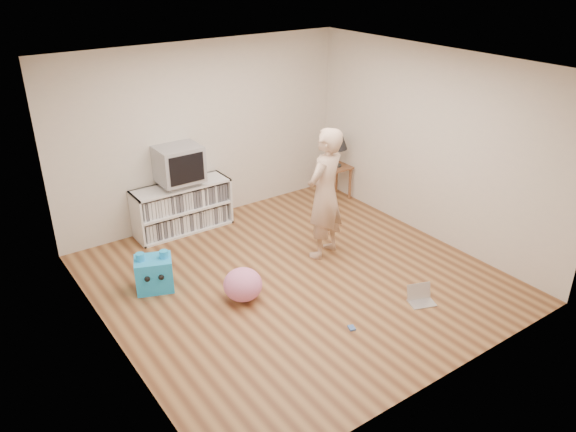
% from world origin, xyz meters
% --- Properties ---
extents(ground, '(4.50, 4.50, 0.00)m').
position_xyz_m(ground, '(0.00, 0.00, 0.00)').
color(ground, brown).
rests_on(ground, ground).
extents(walls, '(4.52, 4.52, 2.60)m').
position_xyz_m(walls, '(0.00, 0.00, 1.30)').
color(walls, silver).
rests_on(walls, ground).
extents(ceiling, '(4.50, 4.50, 0.01)m').
position_xyz_m(ceiling, '(0.00, 0.00, 2.60)').
color(ceiling, white).
rests_on(ceiling, walls).
extents(media_unit, '(1.40, 0.45, 0.70)m').
position_xyz_m(media_unit, '(-0.54, 2.04, 0.35)').
color(media_unit, white).
rests_on(media_unit, ground).
extents(dvd_deck, '(0.45, 0.35, 0.07)m').
position_xyz_m(dvd_deck, '(-0.54, 2.02, 0.73)').
color(dvd_deck, gray).
rests_on(dvd_deck, media_unit).
extents(crt_tv, '(0.60, 0.53, 0.50)m').
position_xyz_m(crt_tv, '(-0.54, 2.02, 1.02)').
color(crt_tv, '#97979B').
rests_on(crt_tv, dvd_deck).
extents(side_table, '(0.42, 0.42, 0.55)m').
position_xyz_m(side_table, '(1.99, 1.65, 0.42)').
color(side_table, brown).
rests_on(side_table, ground).
extents(table_lamp, '(0.34, 0.34, 0.52)m').
position_xyz_m(table_lamp, '(1.99, 1.65, 0.94)').
color(table_lamp, '#333333').
rests_on(table_lamp, side_table).
extents(person, '(0.74, 0.60, 1.75)m').
position_xyz_m(person, '(0.67, 0.29, 0.87)').
color(person, tan).
rests_on(person, ground).
extents(laptop, '(0.35, 0.32, 0.20)m').
position_xyz_m(laptop, '(0.89, -1.24, 0.05)').
color(laptop, silver).
rests_on(laptop, ground).
extents(playing_cards, '(0.09, 0.11, 0.02)m').
position_xyz_m(playing_cards, '(-0.10, -1.18, 0.01)').
color(playing_cards, '#476EBE').
rests_on(playing_cards, ground).
extents(plush_blue, '(0.53, 0.47, 0.50)m').
position_xyz_m(plush_blue, '(-1.51, 0.79, 0.21)').
color(plush_blue, '#1AA1FD').
rests_on(plush_blue, ground).
extents(plush_pink, '(0.50, 0.50, 0.39)m').
position_xyz_m(plush_pink, '(-0.76, -0.01, 0.19)').
color(plush_pink, pink).
rests_on(plush_pink, ground).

